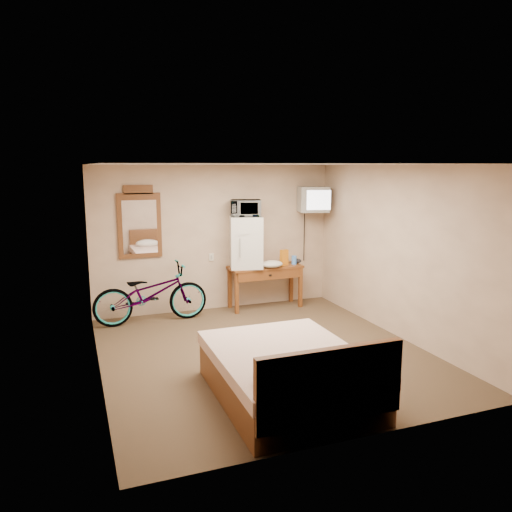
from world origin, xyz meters
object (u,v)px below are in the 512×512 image
object	(u,v)px
blue_cup	(294,260)
bed	(290,374)
bicycle	(151,294)
microwave	(246,208)
crt_television	(313,199)
wall_mirror	(140,223)
desk	(266,273)
mini_fridge	(246,242)

from	to	relation	value
blue_cup	bed	distance (m)	3.77
bicycle	microwave	bearing A→B (deg)	-85.45
crt_television	bicycle	xyz separation A→B (m)	(-2.93, -0.15, -1.42)
crt_television	bed	distance (m)	4.24
blue_cup	bed	size ratio (longest dim) A/B	0.08
blue_cup	crt_television	world-z (taller)	crt_television
bicycle	crt_television	bearing A→B (deg)	-88.44
wall_mirror	desk	bearing A→B (deg)	-7.34
blue_cup	bed	world-z (taller)	blue_cup
desk	mini_fridge	distance (m)	0.67
microwave	bed	xyz separation A→B (m)	(-0.71, -3.42, -1.48)
mini_fridge	blue_cup	bearing A→B (deg)	-3.27
blue_cup	bed	xyz separation A→B (m)	(-1.60, -3.37, -0.53)
mini_fridge	blue_cup	size ratio (longest dim) A/B	5.70
bed	wall_mirror	bearing A→B (deg)	105.87
microwave	bicycle	bearing A→B (deg)	-156.65
wall_mirror	bed	world-z (taller)	wall_mirror
microwave	crt_television	size ratio (longest dim) A/B	0.79
mini_fridge	microwave	xyz separation A→B (m)	(0.00, 0.00, 0.58)
microwave	blue_cup	distance (m)	1.30
desk	mini_fridge	size ratio (longest dim) A/B	1.47
microwave	bicycle	world-z (taller)	microwave
crt_television	bicycle	bearing A→B (deg)	-177.00
bicycle	mini_fridge	bearing A→B (deg)	-85.46
blue_cup	crt_television	xyz separation A→B (m)	(0.37, 0.03, 1.07)
wall_mirror	mini_fridge	bearing A→B (deg)	-7.51
desk	microwave	xyz separation A→B (m)	(-0.36, 0.04, 1.15)
blue_cup	bicycle	xyz separation A→B (m)	(-2.56, -0.12, -0.35)
desk	wall_mirror	size ratio (longest dim) A/B	1.10
crt_television	bed	size ratio (longest dim) A/B	0.32
desk	mini_fridge	world-z (taller)	mini_fridge
blue_cup	crt_television	size ratio (longest dim) A/B	0.24
microwave	desk	bearing A→B (deg)	10.85
wall_mirror	bed	distance (m)	4.00
desk	bicycle	distance (m)	2.04
mini_fridge	desk	bearing A→B (deg)	-6.50
desk	bed	size ratio (longest dim) A/B	0.65
microwave	bicycle	distance (m)	2.12
desk	mini_fridge	bearing A→B (deg)	173.50
desk	crt_television	world-z (taller)	crt_television
mini_fridge	bicycle	bearing A→B (deg)	-174.02
mini_fridge	wall_mirror	world-z (taller)	wall_mirror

